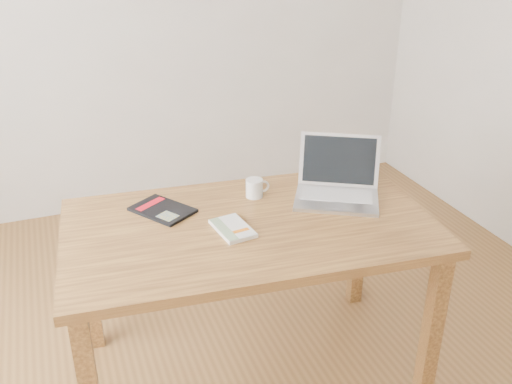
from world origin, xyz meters
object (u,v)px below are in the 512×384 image
object	(u,v)px
coffee_mug	(255,188)
white_guidebook	(233,229)
black_guidebook	(162,210)
laptop	(337,185)
desk	(250,242)

from	to	relation	value
coffee_mug	white_guidebook	bearing A→B (deg)	-129.01
white_guidebook	black_guidebook	bearing A→B (deg)	123.55
black_guidebook	laptop	distance (m)	0.75
desk	white_guidebook	xyz separation A→B (m)	(-0.08, -0.03, 0.10)
white_guidebook	coffee_mug	world-z (taller)	coffee_mug
laptop	black_guidebook	bearing A→B (deg)	-159.86
white_guidebook	coffee_mug	size ratio (longest dim) A/B	1.94
desk	laptop	size ratio (longest dim) A/B	3.29
desk	black_guidebook	distance (m)	0.39
desk	coffee_mug	xyz separation A→B (m)	(0.10, 0.22, 0.13)
coffee_mug	black_guidebook	bearing A→B (deg)	177.06
desk	coffee_mug	bearing A→B (deg)	69.64
desk	black_guidebook	xyz separation A→B (m)	(-0.30, 0.22, 0.10)
black_guidebook	laptop	size ratio (longest dim) A/B	0.64
desk	laptop	xyz separation A→B (m)	(0.44, 0.09, 0.14)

